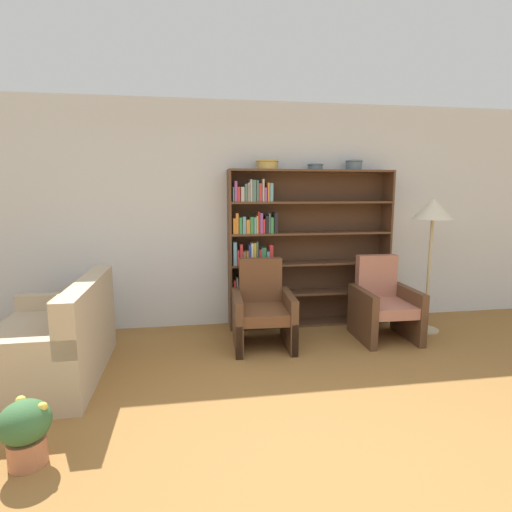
% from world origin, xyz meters
% --- Properties ---
extents(ground_plane, '(24.00, 24.00, 0.00)m').
position_xyz_m(ground_plane, '(0.00, 0.00, 0.00)').
color(ground_plane, olive).
extents(wall_back, '(12.00, 0.06, 2.75)m').
position_xyz_m(wall_back, '(0.00, 2.91, 1.38)').
color(wall_back, silver).
rests_on(wall_back, ground).
extents(bookshelf, '(2.04, 0.30, 1.94)m').
position_xyz_m(bookshelf, '(0.39, 2.73, 0.97)').
color(bookshelf, brown).
rests_on(bookshelf, ground).
extents(bowl_stoneware, '(0.28, 0.28, 0.11)m').
position_xyz_m(bowl_stoneware, '(0.05, 2.72, 2.00)').
color(bowl_stoneware, tan).
rests_on(bowl_stoneware, bookshelf).
extents(bowl_copper, '(0.20, 0.20, 0.07)m').
position_xyz_m(bowl_copper, '(0.64, 2.72, 1.98)').
color(bowl_copper, slate).
rests_on(bowl_copper, bookshelf).
extents(bowl_brass, '(0.21, 0.21, 0.12)m').
position_xyz_m(bowl_brass, '(1.13, 2.72, 2.00)').
color(bowl_brass, slate).
rests_on(bowl_brass, bookshelf).
extents(couch, '(0.97, 1.49, 0.89)m').
position_xyz_m(couch, '(-2.13, 1.63, 0.31)').
color(couch, tan).
rests_on(couch, ground).
extents(armchair_leather, '(0.67, 0.71, 0.93)m').
position_xyz_m(armchair_leather, '(-0.11, 2.11, 0.39)').
color(armchair_leather, brown).
rests_on(armchair_leather, ground).
extents(armchair_cushioned, '(0.65, 0.69, 0.93)m').
position_xyz_m(armchair_cushioned, '(1.30, 2.11, 0.39)').
color(armchair_cushioned, brown).
rests_on(armchair_cushioned, ground).
extents(floor_lamp, '(0.46, 0.46, 1.60)m').
position_xyz_m(floor_lamp, '(1.93, 2.24, 1.40)').
color(floor_lamp, tan).
rests_on(floor_lamp, ground).
extents(potted_plant, '(0.31, 0.31, 0.42)m').
position_xyz_m(potted_plant, '(-1.89, 0.39, 0.24)').
color(potted_plant, '#B7704C').
rests_on(potted_plant, ground).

